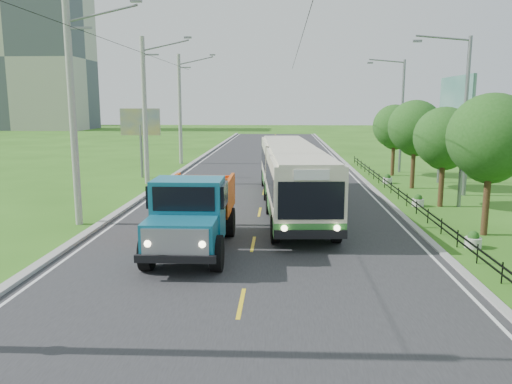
# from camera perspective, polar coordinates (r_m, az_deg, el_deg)

# --- Properties ---
(ground) EXTENTS (240.00, 240.00, 0.00)m
(ground) POSITION_cam_1_polar(r_m,az_deg,el_deg) (14.36, -1.71, -12.64)
(ground) COLOR #2D6016
(ground) RESTS_ON ground
(road) EXTENTS (14.00, 120.00, 0.02)m
(road) POSITION_cam_1_polar(r_m,az_deg,el_deg) (33.68, 1.01, 0.60)
(road) COLOR #28282B
(road) RESTS_ON ground
(curb_left) EXTENTS (0.40, 120.00, 0.15)m
(curb_left) POSITION_cam_1_polar(r_m,az_deg,el_deg) (34.66, -10.97, 0.79)
(curb_left) COLOR #9E9E99
(curb_left) RESTS_ON ground
(curb_right) EXTENTS (0.30, 120.00, 0.10)m
(curb_right) POSITION_cam_1_polar(r_m,az_deg,el_deg) (34.20, 13.07, 0.55)
(curb_right) COLOR #9E9E99
(curb_right) RESTS_ON ground
(edge_line_left) EXTENTS (0.12, 120.00, 0.00)m
(edge_line_left) POSITION_cam_1_polar(r_m,az_deg,el_deg) (34.54, -10.08, 0.70)
(edge_line_left) COLOR silver
(edge_line_left) RESTS_ON road
(edge_line_right) EXTENTS (0.12, 120.00, 0.00)m
(edge_line_right) POSITION_cam_1_polar(r_m,az_deg,el_deg) (34.12, 12.24, 0.51)
(edge_line_right) COLOR silver
(edge_line_right) RESTS_ON road
(centre_dash) EXTENTS (0.12, 2.20, 0.00)m
(centre_dash) POSITION_cam_1_polar(r_m,az_deg,el_deg) (14.36, -1.71, -12.56)
(centre_dash) COLOR yellow
(centre_dash) RESTS_ON road
(railing_right) EXTENTS (0.04, 40.00, 0.60)m
(railing_right) POSITION_cam_1_polar(r_m,az_deg,el_deg) (28.56, 16.86, -0.96)
(railing_right) COLOR black
(railing_right) RESTS_ON ground
(pole_near) EXTENTS (3.51, 0.32, 10.00)m
(pole_near) POSITION_cam_1_polar(r_m,az_deg,el_deg) (24.10, -20.15, 8.38)
(pole_near) COLOR gray
(pole_near) RESTS_ON ground
(pole_mid) EXTENTS (3.51, 0.32, 10.00)m
(pole_mid) POSITION_cam_1_polar(r_m,az_deg,el_deg) (35.47, -12.54, 9.09)
(pole_mid) COLOR gray
(pole_mid) RESTS_ON ground
(pole_far) EXTENTS (3.51, 0.32, 10.00)m
(pole_far) POSITION_cam_1_polar(r_m,az_deg,el_deg) (47.15, -8.65, 9.39)
(pole_far) COLOR gray
(pole_far) RESTS_ON ground
(tree_third) EXTENTS (3.60, 3.62, 6.00)m
(tree_third) POSITION_cam_1_polar(r_m,az_deg,el_deg) (23.13, 25.28, 5.24)
(tree_third) COLOR #382314
(tree_third) RESTS_ON ground
(tree_fourth) EXTENTS (3.24, 3.31, 5.40)m
(tree_fourth) POSITION_cam_1_polar(r_m,az_deg,el_deg) (28.79, 20.73, 5.51)
(tree_fourth) COLOR #382314
(tree_fourth) RESTS_ON ground
(tree_fifth) EXTENTS (3.48, 3.52, 5.80)m
(tree_fifth) POSITION_cam_1_polar(r_m,az_deg,el_deg) (34.52, 17.74, 6.77)
(tree_fifth) COLOR #382314
(tree_fifth) RESTS_ON ground
(tree_back) EXTENTS (3.30, 3.36, 5.50)m
(tree_back) POSITION_cam_1_polar(r_m,az_deg,el_deg) (40.36, 15.57, 7.00)
(tree_back) COLOR #382314
(tree_back) RESTS_ON ground
(streetlight_mid) EXTENTS (3.02, 0.20, 9.07)m
(streetlight_mid) POSITION_cam_1_polar(r_m,az_deg,el_deg) (28.84, 22.48, 8.03)
(streetlight_mid) COLOR slate
(streetlight_mid) RESTS_ON ground
(streetlight_far) EXTENTS (3.02, 0.20, 9.07)m
(streetlight_far) POSITION_cam_1_polar(r_m,az_deg,el_deg) (42.31, 16.15, 8.79)
(streetlight_far) COLOR slate
(streetlight_far) RESTS_ON ground
(planter_near) EXTENTS (0.64, 0.64, 0.67)m
(planter_near) POSITION_cam_1_polar(r_m,az_deg,el_deg) (21.28, 23.56, -5.10)
(planter_near) COLOR silver
(planter_near) RESTS_ON ground
(planter_mid) EXTENTS (0.64, 0.64, 0.67)m
(planter_mid) POSITION_cam_1_polar(r_m,az_deg,el_deg) (28.71, 18.02, -1.00)
(planter_mid) COLOR silver
(planter_mid) RESTS_ON ground
(planter_far) EXTENTS (0.64, 0.64, 0.67)m
(planter_far) POSITION_cam_1_polar(r_m,az_deg,el_deg) (36.38, 14.79, 1.41)
(planter_far) COLOR silver
(planter_far) RESTS_ON ground
(billboard_left) EXTENTS (3.00, 0.20, 5.20)m
(billboard_left) POSITION_cam_1_polar(r_m,az_deg,el_deg) (38.72, -13.08, 7.31)
(billboard_left) COLOR slate
(billboard_left) RESTS_ON ground
(billboard_right) EXTENTS (0.24, 6.00, 7.30)m
(billboard_right) POSITION_cam_1_polar(r_m,az_deg,el_deg) (35.05, 21.84, 9.02)
(billboard_right) COLOR slate
(billboard_right) RESTS_ON ground
(apartment_near) EXTENTS (28.00, 14.00, 30.00)m
(apartment_near) POSITION_cam_1_polar(r_m,az_deg,el_deg) (122.25, -25.17, 13.56)
(apartment_near) COLOR #B7B2A3
(apartment_near) RESTS_ON ground
(bus) EXTENTS (3.83, 17.06, 3.27)m
(bus) POSITION_cam_1_polar(r_m,az_deg,el_deg) (26.70, 4.07, 2.32)
(bus) COLOR #327C31
(bus) RESTS_ON ground
(dump_truck) EXTENTS (2.78, 6.96, 2.91)m
(dump_truck) POSITION_cam_1_polar(r_m,az_deg,el_deg) (19.03, -7.19, -1.83)
(dump_truck) COLOR #166986
(dump_truck) RESTS_ON ground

